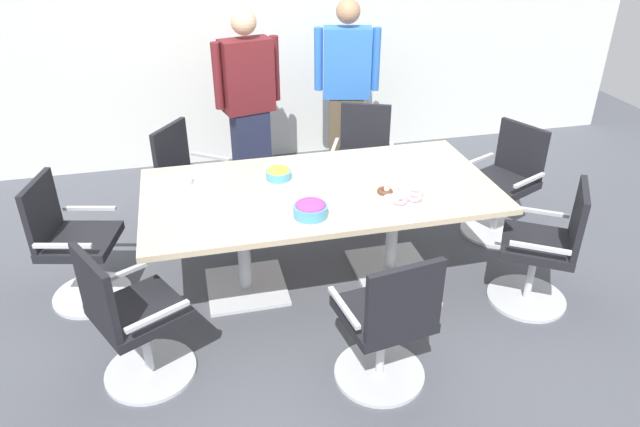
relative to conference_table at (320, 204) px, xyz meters
The scene contains 17 objects.
ground_plane 0.63m from the conference_table, ahead, with size 10.00×10.00×0.01m, color #4C4F56.
back_wall 2.52m from the conference_table, 90.00° to the left, with size 8.00×0.10×2.80m, color silver.
conference_table is the anchor object (origin of this frame).
office_chair_0 1.55m from the conference_table, 24.10° to the right, with size 0.75×0.75×0.91m.
office_chair_1 1.68m from the conference_table, 11.25° to the left, with size 0.71×0.71×0.91m.
office_chair_2 1.22m from the conference_table, 58.19° to the left, with size 0.71×0.71×0.91m.
office_chair_3 1.29m from the conference_table, 132.28° to the left, with size 0.75×0.75×0.91m.
office_chair_4 1.71m from the conference_table, behind, with size 0.65×0.65×0.91m.
office_chair_5 1.48m from the conference_table, 149.90° to the right, with size 0.73×0.73×0.91m.
office_chair_6 1.13m from the conference_table, 83.83° to the right, with size 0.61×0.61×0.91m.
person_standing_0 1.60m from the conference_table, 100.16° to the left, with size 0.61×0.32×1.68m.
person_standing_1 1.86m from the conference_table, 68.58° to the left, with size 0.61×0.32×1.70m.
snack_bowl_chips_yellow 0.37m from the conference_table, 138.90° to the left, with size 0.18×0.18×0.09m.
snack_bowl_candy_mix 0.43m from the conference_table, 112.30° to the right, with size 0.22×0.22×0.11m.
donut_platter 0.57m from the conference_table, 27.93° to the right, with size 0.31×0.30×0.04m.
plate_stack 1.01m from the conference_table, 162.39° to the left, with size 0.23×0.23×0.04m.
napkin_pile 0.61m from the conference_table, 24.98° to the left, with size 0.17×0.17×0.09m, color white.
Camera 1 is at (-0.84, -3.47, 2.55)m, focal length 32.76 mm.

